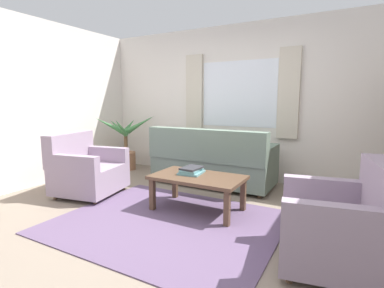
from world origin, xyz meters
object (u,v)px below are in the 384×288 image
Objects in this scene: book_stack_on_table at (192,170)px; potted_plant at (127,145)px; coffee_table at (198,180)px; armchair_left at (86,170)px; couch at (211,163)px; armchair_right at (343,226)px.

book_stack_on_table is 2.41m from potted_plant.
armchair_left is at bearing -173.41° from coffee_table.
coffee_table is 0.17m from book_stack_on_table.
armchair_right is (1.90, -1.60, -0.01)m from couch.
couch reaches higher than armchair_left.
book_stack_on_table is at bearing 101.02° from couch.
coffee_table is at bearing -93.81° from armchair_left.
coffee_table is (1.71, 0.20, 0.03)m from armchair_left.
armchair_left is 3.31m from armchair_right.
potted_plant is at bearing 9.10° from armchair_left.
book_stack_on_table is at bearing -29.42° from potted_plant.
couch is 1.73× the size of coffee_table.
armchair_right is 1.81m from book_stack_on_table.
coffee_table is at bearing 106.60° from couch.
coffee_table is at bearing -29.39° from potted_plant.
armchair_left reaches higher than coffee_table.
potted_plant is (-1.90, 0.18, 0.11)m from couch.
armchair_left is 0.89× the size of coffee_table.
couch is 2.49m from armchair_right.
armchair_left and armchair_right have the same top height.
armchair_left is at bearing -170.47° from book_stack_on_table.
couch is 5.30× the size of book_stack_on_table.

